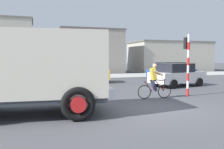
# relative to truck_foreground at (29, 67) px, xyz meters

# --- Properties ---
(ground_plane) EXTENTS (120.00, 120.00, 0.00)m
(ground_plane) POSITION_rel_truck_foreground_xyz_m (4.68, -0.46, -1.67)
(ground_plane) COLOR #4C4C51
(sidewalk_far) EXTENTS (80.00, 5.00, 0.16)m
(sidewalk_far) POSITION_rel_truck_foreground_xyz_m (4.68, 14.35, -1.59)
(sidewalk_far) COLOR #ADADA8
(sidewalk_far) RESTS_ON ground
(truck_foreground) EXTENTS (5.63, 3.20, 2.90)m
(truck_foreground) POSITION_rel_truck_foreground_xyz_m (0.00, 0.00, 0.00)
(truck_foreground) COLOR silver
(truck_foreground) RESTS_ON ground
(cyclist) EXTENTS (1.73, 0.51, 1.72)m
(cyclist) POSITION_rel_truck_foreground_xyz_m (5.73, 1.62, -0.80)
(cyclist) COLOR black
(cyclist) RESTS_ON ground
(traffic_light_pole) EXTENTS (0.24, 0.43, 3.20)m
(traffic_light_pole) POSITION_rel_truck_foreground_xyz_m (7.75, 1.84, 0.40)
(traffic_light_pole) COLOR red
(traffic_light_pole) RESTS_ON ground
(car_red_near) EXTENTS (4.28, 2.58, 1.60)m
(car_red_near) POSITION_rel_truck_foreground_xyz_m (9.60, 5.58, -0.85)
(car_red_near) COLOR white
(car_red_near) RESTS_ON ground
(car_white_mid) EXTENTS (4.30, 2.66, 1.60)m
(car_white_mid) POSITION_rel_truck_foreground_xyz_m (3.93, 9.96, -0.85)
(car_white_mid) COLOR gold
(car_white_mid) RESTS_ON ground
(car_far_side) EXTENTS (4.11, 2.09, 1.60)m
(car_far_side) POSITION_rel_truck_foreground_xyz_m (11.29, 9.06, -0.85)
(car_far_side) COLOR #234C9E
(car_far_side) RESTS_ON ground
(pedestrian_near_kerb) EXTENTS (0.34, 0.22, 1.62)m
(pedestrian_near_kerb) POSITION_rel_truck_foreground_xyz_m (4.84, 9.08, -0.82)
(pedestrian_near_kerb) COLOR #2D334C
(pedestrian_near_kerb) RESTS_ON ground
(building_mid_block) EXTENTS (7.75, 5.49, 5.42)m
(building_mid_block) POSITION_rel_truck_foreground_xyz_m (6.75, 20.59, 1.05)
(building_mid_block) COLOR #9E9389
(building_mid_block) RESTS_ON ground
(building_corner_right) EXTENTS (11.02, 6.04, 4.23)m
(building_corner_right) POSITION_rel_truck_foreground_xyz_m (18.68, 21.48, 0.45)
(building_corner_right) COLOR #B2AD9E
(building_corner_right) RESTS_ON ground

